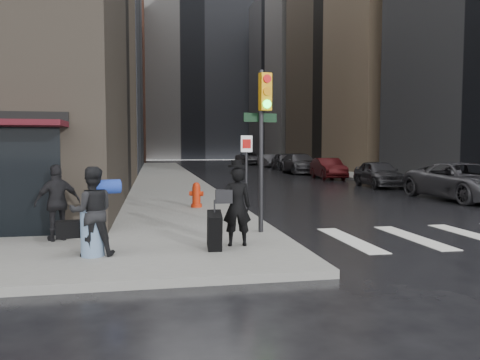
% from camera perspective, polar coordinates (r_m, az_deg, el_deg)
% --- Properties ---
extents(ground, '(140.00, 140.00, 0.00)m').
position_cam_1_polar(ground, '(9.35, -4.43, -9.24)').
color(ground, black).
rests_on(ground, ground).
extents(sidewalk_left, '(4.00, 50.00, 0.15)m').
position_cam_1_polar(sidewalk_left, '(36.12, -9.07, 0.67)').
color(sidewalk_left, slate).
rests_on(sidewalk_left, ground).
extents(sidewalk_right, '(3.00, 50.00, 0.15)m').
position_cam_1_polar(sidewalk_right, '(38.90, 11.23, 0.88)').
color(sidewalk_right, slate).
rests_on(sidewalk_right, ground).
extents(bldg_left_far, '(22.00, 20.00, 26.00)m').
position_cam_1_polar(bldg_left_far, '(72.87, -20.50, 12.32)').
color(bldg_left_far, '#59301E').
rests_on(bldg_left_far, ground).
extents(bldg_right_far, '(22.00, 20.00, 25.00)m').
position_cam_1_polar(bldg_right_far, '(73.01, 11.42, 12.08)').
color(bldg_right_far, slate).
rests_on(bldg_right_far, ground).
extents(bldg_distant, '(40.00, 12.00, 32.00)m').
position_cam_1_polar(bldg_distant, '(88.42, -6.13, 13.00)').
color(bldg_distant, slate).
rests_on(bldg_distant, ground).
extents(man_overcoat, '(0.95, 0.87, 1.77)m').
position_cam_1_polar(man_overcoat, '(9.36, -0.96, -3.69)').
color(man_overcoat, black).
rests_on(man_overcoat, ground).
extents(man_jeans, '(1.20, 0.73, 1.64)m').
position_cam_1_polar(man_jeans, '(8.96, -17.65, -3.66)').
color(man_jeans, black).
rests_on(man_jeans, ground).
extents(man_greycoat, '(1.03, 0.79, 1.63)m').
position_cam_1_polar(man_greycoat, '(10.70, -21.34, -2.58)').
color(man_greycoat, black).
rests_on(man_greycoat, ground).
extents(traffic_light, '(0.92, 0.53, 3.77)m').
position_cam_1_polar(traffic_light, '(10.84, 2.63, 6.33)').
color(traffic_light, black).
rests_on(traffic_light, ground).
extents(fire_hydrant, '(0.48, 0.36, 0.83)m').
position_cam_1_polar(fire_hydrant, '(15.62, -5.34, -1.97)').
color(fire_hydrant, '#B8270B').
rests_on(fire_hydrant, ground).
extents(parked_car_0, '(2.65, 5.53, 1.52)m').
position_cam_1_polar(parked_car_0, '(20.94, 25.60, -0.17)').
color(parked_car_0, '#444449').
rests_on(parked_car_0, ground).
extents(parked_car_1, '(2.13, 4.40, 1.45)m').
position_cam_1_polar(parked_car_1, '(26.44, 16.56, 0.76)').
color(parked_car_1, '#39393E').
rests_on(parked_car_1, ground).
extents(parked_car_2, '(1.83, 4.40, 1.42)m').
position_cam_1_polar(parked_car_2, '(32.36, 10.70, 1.39)').
color(parked_car_2, '#3B0B0D').
rests_on(parked_car_2, ground).
extents(parked_car_3, '(2.30, 5.65, 1.64)m').
position_cam_1_polar(parked_car_3, '(38.65, 7.31, 2.01)').
color(parked_car_3, '#3C3C41').
rests_on(parked_car_3, ground).
extents(parked_car_4, '(2.07, 4.89, 1.65)m').
position_cam_1_polar(parked_car_4, '(45.18, 5.49, 2.31)').
color(parked_car_4, '#48474C').
rests_on(parked_car_4, ground).
extents(parked_car_5, '(1.67, 4.21, 1.36)m').
position_cam_1_polar(parked_car_5, '(51.60, 3.47, 2.37)').
color(parked_car_5, '#44444A').
rests_on(parked_car_5, ground).
extents(parked_car_6, '(3.26, 6.07, 1.62)m').
position_cam_1_polar(parked_car_6, '(57.93, 1.32, 2.68)').
color(parked_car_6, '#545359').
rests_on(parked_car_6, ground).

